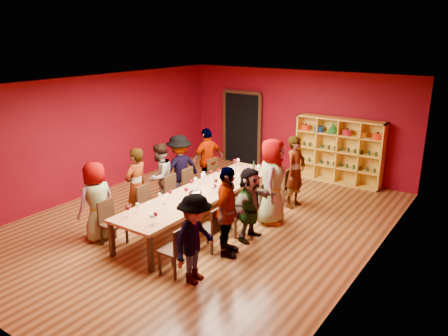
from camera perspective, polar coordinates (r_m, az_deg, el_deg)
The scene contains 51 objects.
room_shell at distance 9.16m, azimuth -2.77°, elevation 1.45°, with size 7.10×9.10×3.04m.
tasting_table at distance 9.41m, azimuth -2.70°, elevation -3.25°, with size 1.10×4.50×0.75m.
doorway at distance 13.79m, azimuth 2.46°, elevation 5.24°, with size 1.40×0.17×2.30m.
shelving_unit at distance 12.36m, azimuth 14.80°, elevation 2.59°, with size 2.40×0.40×1.80m.
chair_person_left_0 at distance 8.86m, azimuth -14.62°, elevation -6.60°, with size 0.42×0.42×0.89m.
person_left_0 at distance 9.00m, azimuth -16.32°, elevation -4.19°, with size 0.79×0.43×1.62m, color pink.
chair_person_left_1 at distance 9.50m, azimuth -9.91°, elevation -4.61°, with size 0.42×0.42×0.89m.
person_left_1 at distance 9.60m, azimuth -11.36°, elevation -2.29°, with size 0.61×0.45×1.68m, color #5677B1.
chair_person_left_2 at distance 10.08m, azimuth -6.56°, elevation -3.16°, with size 0.42×0.42×0.89m.
person_left_2 at distance 10.24m, azimuth -8.36°, elevation -1.15°, with size 0.77×0.42×1.58m, color pink.
chair_person_left_3 at distance 10.53m, azimuth -4.31°, elevation -2.18°, with size 0.42×0.42×0.89m.
person_left_3 at distance 10.64m, azimuth -5.83°, elevation -0.10°, with size 1.08×0.44×1.67m, color silver.
chair_person_left_4 at distance 11.31m, azimuth -1.05°, elevation -0.76°, with size 0.42×0.42×0.89m.
person_left_4 at distance 11.36m, azimuth -2.15°, elevation 1.09°, with size 0.98×0.44×1.66m, color #CA8792.
chair_person_right_0 at distance 7.58m, azimuth -6.18°, elevation -10.34°, with size 0.42×0.42×0.89m.
person_right_0 at distance 7.22m, azimuth -3.81°, elevation -9.24°, with size 1.00×0.41×1.55m, color pink.
chair_person_right_1 at distance 8.31m, azimuth -1.45°, elevation -7.63°, with size 0.42×0.42×0.89m.
person_right_1 at distance 8.00m, azimuth 0.36°, elevation -5.79°, with size 1.01×0.46×1.72m, color #4F4F54.
chair_person_right_2 at distance 8.93m, azimuth 1.63°, elevation -5.81°, with size 0.42×0.42×0.89m.
person_right_2 at distance 8.67m, azimuth 3.41°, elevation -4.72°, with size 1.39×0.40×1.50m, color #4D4C51.
chair_person_right_3 at distance 9.70m, azimuth 4.75°, elevation -3.95°, with size 0.42×0.42×0.89m.
person_right_3 at distance 9.42m, azimuth 6.28°, elevation -1.76°, with size 0.92×0.50×1.88m, color #45454A.
chair_person_right_4 at distance 10.63m, azimuth 7.79°, elevation -2.11°, with size 0.42×0.42×0.89m.
person_right_4 at distance 10.40m, azimuth 9.30°, elevation -0.50°, with size 0.63×0.46×1.72m, color #131A36.
wine_glass_0 at distance 9.50m, azimuth -4.30°, elevation -1.84°, with size 0.08×0.08×0.20m.
wine_glass_1 at distance 8.50m, azimuth -4.77°, elevation -4.15°, with size 0.08×0.08×0.21m.
wine_glass_2 at distance 7.89m, azimuth -8.96°, elevation -6.07°, with size 0.08×0.08×0.20m.
wine_glass_3 at distance 10.22m, azimuth -0.75°, elevation -0.38°, with size 0.08×0.08×0.20m.
wine_glass_4 at distance 10.93m, azimuth 1.38°, elevation 0.88°, with size 0.09×0.09×0.22m.
wine_glass_5 at distance 10.41m, azimuth 0.90°, elevation -0.13°, with size 0.07×0.07×0.18m.
wine_glass_6 at distance 10.73m, azimuth 4.97°, elevation 0.36°, with size 0.08×0.08×0.19m.
wine_glass_7 at distance 10.08m, azimuth -1.66°, elevation -0.59°, with size 0.09×0.09×0.21m.
wine_glass_8 at distance 9.49m, azimuth -1.08°, elevation -1.75°, with size 0.09×0.09×0.21m.
wine_glass_9 at distance 9.60m, azimuth -3.73°, elevation -1.53°, with size 0.09×0.09×0.22m.
wine_glass_10 at distance 9.21m, azimuth -1.20°, elevation -2.43°, with size 0.08×0.08×0.19m.
wine_glass_11 at distance 9.15m, azimuth -1.46°, elevation -2.60°, with size 0.08×0.08×0.19m.
wine_glass_12 at distance 8.38m, azimuth -11.24°, elevation -4.81°, with size 0.08×0.08×0.20m.
wine_glass_13 at distance 7.82m, azimuth -9.40°, elevation -6.30°, with size 0.08×0.08×0.20m.
wine_glass_14 at distance 9.85m, azimuth 1.96°, elevation -1.09°, with size 0.08×0.08×0.20m.
wine_glass_15 at distance 8.23m, azimuth -12.47°, elevation -5.19°, with size 0.09×0.09×0.22m.
wine_glass_16 at distance 8.41m, azimuth -7.83°, elevation -4.64°, with size 0.07×0.07×0.18m.
wine_glass_17 at distance 10.57m, azimuth 4.55°, elevation 0.16°, with size 0.08×0.08×0.20m.
wine_glass_18 at distance 11.01m, azimuth 1.84°, elevation 0.98°, with size 0.09×0.09×0.22m.
wine_glass_19 at distance 9.01m, azimuth -4.97°, elevation -2.86°, with size 0.09×0.09×0.21m.
wine_glass_20 at distance 9.83m, azimuth 2.17°, elevation -1.13°, with size 0.08×0.08×0.20m.
wine_glass_21 at distance 8.84m, azimuth -8.41°, elevation -3.53°, with size 0.07×0.07×0.19m.
wine_glass_22 at distance 8.96m, azimuth -7.05°, elevation -3.17°, with size 0.08×0.08×0.19m.
spittoon_bowl at distance 9.04m, azimuth -3.76°, elevation -3.36°, with size 0.29×0.29×0.16m, color #AEB0B5.
carafe_a at distance 9.74m, azimuth -2.70°, elevation -1.41°, with size 0.12×0.12×0.29m.
carafe_b at distance 9.01m, azimuth -3.67°, elevation -3.09°, with size 0.10×0.10×0.26m.
wine_bottle at distance 10.64m, azimuth 3.91°, elevation 0.05°, with size 0.09×0.09×0.27m.
Camera 1 is at (5.36, -7.00, 4.00)m, focal length 35.00 mm.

